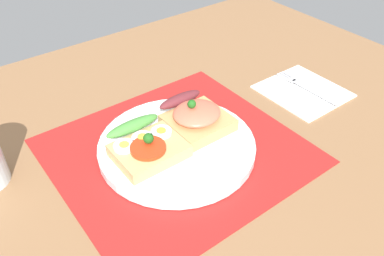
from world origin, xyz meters
The scene contains 7 objects.
ground_plane centered at (0.00, 0.00, -1.60)cm, with size 120.00×90.00×3.20cm, color brown.
placemat centered at (0.00, 0.00, 0.15)cm, with size 37.16×34.69×0.30cm, color maroon.
plate centered at (0.00, 0.00, 1.05)cm, with size 24.77×24.77×1.49cm, color white.
sandwich_egg_tomato centered at (-5.05, 0.83, 3.29)cm, with size 10.27×9.55×4.17cm.
sandwich_salmon centered at (4.92, 1.56, 3.72)cm, with size 9.63×10.51×5.41cm.
napkin centered at (29.53, -0.57, 0.30)cm, with size 14.03×14.66×0.60cm, color white.
fork centered at (30.28, -0.40, 0.76)cm, with size 1.62×14.36×0.32cm.
Camera 1 is at (-27.01, -39.62, 42.34)cm, focal length 37.40 mm.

